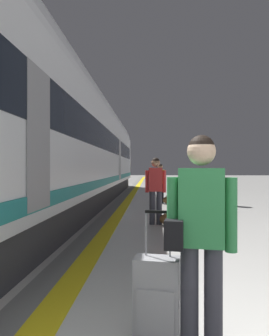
% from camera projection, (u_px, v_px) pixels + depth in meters
% --- Properties ---
extents(safety_line_strip, '(0.36, 80.00, 0.01)m').
position_uv_depth(safety_line_strip, '(122.00, 209.00, 11.25)').
color(safety_line_strip, yellow).
rests_on(safety_line_strip, ground).
extents(tactile_edge_band, '(0.52, 80.00, 0.01)m').
position_uv_depth(tactile_edge_band, '(114.00, 209.00, 11.26)').
color(tactile_edge_band, slate).
rests_on(tactile_edge_band, ground).
extents(high_speed_train, '(2.94, 33.92, 4.97)m').
position_uv_depth(high_speed_train, '(52.00, 135.00, 9.72)').
color(high_speed_train, '#38383D').
rests_on(high_speed_train, ground).
extents(traveller_foreground, '(0.57, 0.31, 1.75)m').
position_uv_depth(traveller_foreground, '(199.00, 228.00, 2.51)').
color(traveller_foreground, '#383842').
rests_on(traveller_foreground, ground).
extents(rolling_suitcase_foreground, '(0.41, 0.29, 1.12)m').
position_uv_depth(rolling_suitcase_foreground, '(157.00, 298.00, 2.66)').
color(rolling_suitcase_foreground, '#9E9EA3').
rests_on(rolling_suitcase_foreground, ground).
extents(passenger_near, '(0.55, 0.23, 1.75)m').
position_uv_depth(passenger_near, '(156.00, 186.00, 8.29)').
color(passenger_near, '#383842').
rests_on(passenger_near, ground).
extents(duffel_bag_near, '(0.44, 0.26, 0.36)m').
position_uv_depth(duffel_bag_near, '(168.00, 219.00, 8.17)').
color(duffel_bag_near, brown).
rests_on(duffel_bag_near, ground).
extents(passenger_mid, '(0.50, 0.38, 1.65)m').
position_uv_depth(passenger_mid, '(160.00, 180.00, 13.16)').
color(passenger_mid, black).
rests_on(passenger_mid, ground).
extents(duffel_bag_mid, '(0.44, 0.26, 0.36)m').
position_uv_depth(duffel_bag_mid, '(168.00, 200.00, 12.97)').
color(duffel_bag_mid, brown).
rests_on(duffel_bag_mid, ground).
extents(waste_bin, '(0.46, 0.46, 0.91)m').
position_uv_depth(waste_bin, '(231.00, 194.00, 12.27)').
color(waste_bin, '#4C4C51').
rests_on(waste_bin, ground).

